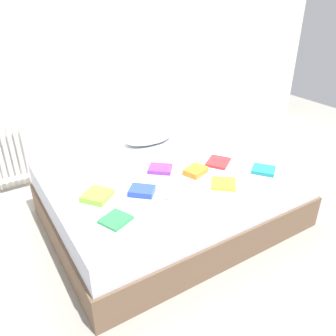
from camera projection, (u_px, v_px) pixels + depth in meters
ground_plane at (171, 218)px, 3.03m from camera, size 8.00×8.00×0.00m
back_wall at (99, 34)px, 3.38m from camera, size 6.00×0.10×2.80m
bed at (171, 194)px, 2.92m from camera, size 2.00×1.50×0.50m
radiator at (10, 153)px, 3.24m from camera, size 0.33×0.04×0.60m
pillow at (149, 137)px, 3.23m from camera, size 0.49×0.26×0.12m
textbook_orange at (196, 171)px, 2.71m from camera, size 0.21×0.18×0.05m
textbook_red at (218, 162)px, 2.87m from camera, size 0.27×0.26×0.02m
textbook_blue at (142, 191)px, 2.45m from camera, size 0.22×0.22×0.04m
textbook_teal at (264, 170)px, 2.74m from camera, size 0.23×0.23×0.03m
textbook_lime at (97, 196)px, 2.40m from camera, size 0.26×0.26×0.04m
textbook_white at (182, 193)px, 2.44m from camera, size 0.27×0.27×0.03m
textbook_purple at (160, 169)px, 2.76m from camera, size 0.24×0.24×0.03m
textbook_yellow at (224, 184)px, 2.56m from camera, size 0.25×0.25×0.02m
textbook_green at (116, 220)px, 2.17m from camera, size 0.22×0.21×0.02m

